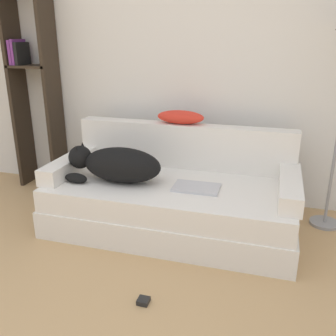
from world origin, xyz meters
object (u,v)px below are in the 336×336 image
(couch, at_px, (171,206))
(power_adapter, at_px, (143,301))
(laptop, at_px, (196,187))
(bookshelf, at_px, (33,81))
(dog, at_px, (116,164))
(throw_pillow, at_px, (181,117))

(couch, height_order, power_adapter, couch)
(laptop, bearing_deg, bookshelf, 159.53)
(bookshelf, bearing_deg, power_adapter, -41.97)
(laptop, relative_size, bookshelf, 0.18)
(bookshelf, xyz_separation_m, power_adapter, (1.62, -1.46, -1.03))
(laptop, distance_m, power_adapter, 0.93)
(laptop, bearing_deg, dog, -179.01)
(throw_pillow, relative_size, power_adapter, 5.97)
(dog, xyz_separation_m, laptop, (0.62, 0.02, -0.13))
(couch, relative_size, bookshelf, 0.99)
(couch, relative_size, throw_pillow, 4.74)
(laptop, distance_m, bookshelf, 1.95)
(laptop, height_order, power_adapter, laptop)
(throw_pillow, distance_m, power_adapter, 1.55)
(couch, height_order, dog, dog)
(couch, distance_m, throw_pillow, 0.74)
(throw_pillow, bearing_deg, dog, -127.02)
(dog, distance_m, laptop, 0.64)
(laptop, bearing_deg, power_adapter, -98.91)
(throw_pillow, relative_size, bookshelf, 0.21)
(throw_pillow, bearing_deg, couch, -84.48)
(couch, height_order, laptop, laptop)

